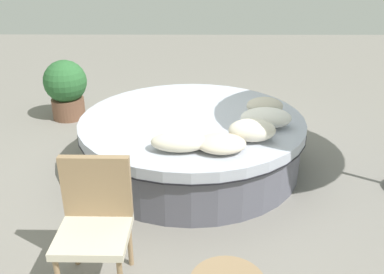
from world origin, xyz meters
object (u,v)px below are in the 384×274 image
(throw_pillow_2, at_px, (252,130))
(planter, at_px, (66,87))
(patio_chair, at_px, (95,215))
(throw_pillow_1, at_px, (221,143))
(throw_pillow_0, at_px, (180,142))
(throw_pillow_3, at_px, (266,118))
(round_bed, at_px, (192,141))
(throw_pillow_4, at_px, (265,106))

(throw_pillow_2, xyz_separation_m, planter, (-2.46, 2.08, -0.23))
(patio_chair, bearing_deg, throw_pillow_1, -134.50)
(throw_pillow_1, bearing_deg, patio_chair, -135.16)
(throw_pillow_0, bearing_deg, planter, 127.21)
(throw_pillow_3, bearing_deg, throw_pillow_1, -131.91)
(round_bed, bearing_deg, throw_pillow_3, -18.43)
(throw_pillow_3, bearing_deg, throw_pillow_4, 83.14)
(throw_pillow_2, distance_m, throw_pillow_3, 0.38)
(throw_pillow_0, xyz_separation_m, planter, (-1.75, 2.31, -0.21))
(planter, bearing_deg, throw_pillow_3, -33.41)
(round_bed, xyz_separation_m, throw_pillow_4, (0.83, 0.12, 0.39))
(round_bed, bearing_deg, throw_pillow_0, -97.84)
(throw_pillow_2, bearing_deg, round_bed, 135.10)
(planter, bearing_deg, throw_pillow_4, -26.91)
(round_bed, distance_m, planter, 2.39)
(throw_pillow_1, bearing_deg, throw_pillow_3, 48.09)
(throw_pillow_1, relative_size, throw_pillow_2, 1.01)
(throw_pillow_3, distance_m, planter, 3.18)
(throw_pillow_3, xyz_separation_m, throw_pillow_4, (0.05, 0.38, -0.01))
(throw_pillow_0, bearing_deg, patio_chair, -121.02)
(throw_pillow_3, bearing_deg, throw_pillow_0, -148.17)
(round_bed, xyz_separation_m, throw_pillow_2, (0.60, -0.59, 0.40))
(planter, bearing_deg, patio_chair, -70.64)
(throw_pillow_1, bearing_deg, round_bed, 108.63)
(throw_pillow_3, height_order, planter, planter)
(throw_pillow_0, xyz_separation_m, patio_chair, (-0.59, -0.99, -0.13))
(throw_pillow_2, relative_size, planter, 0.53)
(throw_pillow_2, xyz_separation_m, throw_pillow_3, (0.19, 0.33, -0.00))
(throw_pillow_0, bearing_deg, throw_pillow_4, 44.78)
(throw_pillow_0, distance_m, throw_pillow_1, 0.39)
(planter, bearing_deg, throw_pillow_1, -47.19)
(throw_pillow_2, xyz_separation_m, throw_pillow_4, (0.24, 0.71, -0.01))
(throw_pillow_4, relative_size, patio_chair, 0.43)
(throw_pillow_0, relative_size, planter, 0.62)
(throw_pillow_0, bearing_deg, round_bed, 82.16)
(throw_pillow_1, xyz_separation_m, throw_pillow_4, (0.55, 0.94, 0.03))
(round_bed, relative_size, patio_chair, 2.60)
(throw_pillow_4, bearing_deg, patio_chair, -128.63)
(throw_pillow_2, distance_m, throw_pillow_4, 0.75)
(throw_pillow_2, relative_size, patio_chair, 0.48)
(round_bed, distance_m, patio_chair, 1.96)
(round_bed, distance_m, throw_pillow_0, 0.91)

